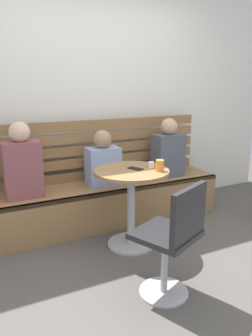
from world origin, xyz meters
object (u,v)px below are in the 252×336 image
(booth_bench, at_px, (101,204))
(cup_espresso_small, at_px, (151,165))
(white_chair, at_px, (173,238))
(person_adult, at_px, (22,164))
(cup_tumbler_orange, at_px, (160,166))
(person_child_left, at_px, (103,161))
(cafe_table, at_px, (131,193))
(person_child_middle, at_px, (168,151))
(phone_on_table, at_px, (135,168))

(booth_bench, bearing_deg, cup_espresso_small, -66.35)
(white_chair, xyz_separation_m, person_adult, (-0.77, 1.37, 0.29))
(white_chair, distance_m, cup_tumbler_orange, 0.79)
(person_adult, xyz_separation_m, cup_tumbler_orange, (1.06, -0.71, 0.03))
(white_chair, height_order, person_child_left, person_child_left)
(cup_espresso_small, bearing_deg, cafe_table, 175.78)
(cup_tumbler_orange, bearing_deg, cup_espresso_small, 94.25)
(booth_bench, xyz_separation_m, cup_espresso_small, (0.26, -0.59, 0.55))
(booth_bench, height_order, person_adult, person_adult)
(white_chair, distance_m, cup_espresso_small, 0.90)
(cafe_table, height_order, white_chair, white_chair)
(person_child_left, relative_size, person_child_middle, 0.87)
(person_child_left, height_order, cup_tumbler_orange, person_child_left)
(cafe_table, distance_m, person_child_left, 0.60)
(person_child_middle, bearing_deg, cup_tumbler_orange, -128.20)
(white_chair, height_order, cup_espresso_small, white_chair)
(cafe_table, relative_size, person_adult, 1.03)
(person_adult, bearing_deg, white_chair, -60.77)
(booth_bench, height_order, cafe_table, cafe_table)
(cup_espresso_small, distance_m, phone_on_table, 0.15)
(white_chair, height_order, cup_tumbler_orange, white_chair)
(white_chair, xyz_separation_m, cup_espresso_small, (0.28, 0.79, 0.30))
(person_child_left, bearing_deg, person_adult, -178.93)
(booth_bench, height_order, white_chair, white_chair)
(cafe_table, distance_m, cup_tumbler_orange, 0.37)
(cup_espresso_small, relative_size, cup_tumbler_orange, 0.56)
(white_chair, relative_size, person_adult, 1.19)
(person_adult, height_order, person_child_left, person_adult)
(phone_on_table, bearing_deg, person_adult, 127.23)
(booth_bench, bearing_deg, white_chair, -90.95)
(person_child_left, xyz_separation_m, cup_tumbler_orange, (0.24, -0.72, 0.10))
(booth_bench, xyz_separation_m, person_child_middle, (0.83, -0.02, 0.51))
(person_adult, height_order, person_child_middle, person_adult)
(person_adult, height_order, cup_espresso_small, person_adult)
(phone_on_table, bearing_deg, cup_espresso_small, -29.70)
(person_child_middle, bearing_deg, booth_bench, 178.85)
(person_child_left, height_order, person_child_middle, person_child_middle)
(person_child_left, xyz_separation_m, cup_espresso_small, (0.23, -0.59, 0.07))
(cafe_table, bearing_deg, person_child_middle, 36.33)
(cup_tumbler_orange, bearing_deg, booth_bench, 110.34)
(white_chair, bearing_deg, person_child_left, 87.97)
(cafe_table, relative_size, phone_on_table, 5.29)
(person_adult, relative_size, cup_espresso_small, 12.77)
(cup_tumbler_orange, height_order, phone_on_table, cup_tumbler_orange)
(person_adult, bearing_deg, person_child_middle, 0.09)
(booth_bench, xyz_separation_m, cup_tumbler_orange, (0.27, -0.73, 0.57))
(white_chair, xyz_separation_m, phone_on_table, (0.13, 0.82, 0.28))
(cafe_table, distance_m, white_chair, 0.81)
(booth_bench, bearing_deg, person_child_left, -8.67)
(cup_tumbler_orange, distance_m, phone_on_table, 0.23)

